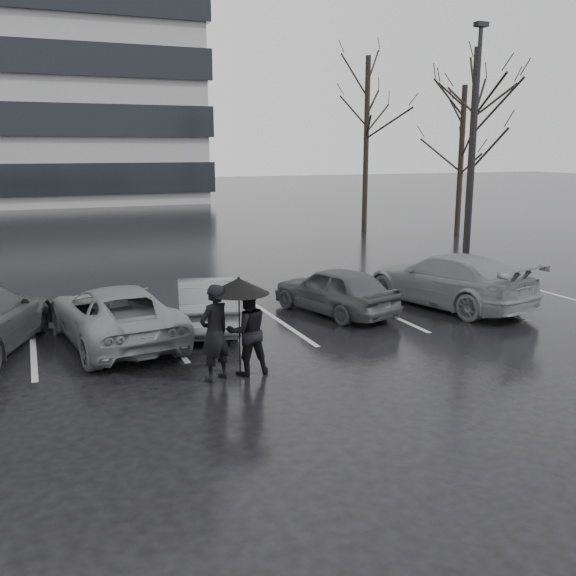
% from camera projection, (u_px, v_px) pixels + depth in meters
% --- Properties ---
extents(ground, '(160.00, 160.00, 0.00)m').
position_uv_depth(ground, '(292.00, 350.00, 13.36)').
color(ground, black).
rests_on(ground, ground).
extents(car_main, '(2.42, 3.84, 1.22)m').
position_uv_depth(car_main, '(335.00, 290.00, 16.22)').
color(car_main, black).
rests_on(car_main, ground).
extents(car_west_a, '(1.99, 3.84, 1.20)m').
position_uv_depth(car_west_a, '(206.00, 302.00, 14.94)').
color(car_west_a, '#333235').
rests_on(car_west_a, ground).
extents(car_west_b, '(2.67, 4.76, 1.26)m').
position_uv_depth(car_west_b, '(115.00, 314.00, 13.78)').
color(car_west_b, '#535456').
rests_on(car_west_b, ground).
extents(car_east, '(3.09, 5.18, 1.41)m').
position_uv_depth(car_east, '(448.00, 280.00, 17.00)').
color(car_east, '#535456').
rests_on(car_east, ground).
extents(pedestrian_left, '(0.77, 0.67, 1.78)m').
position_uv_depth(pedestrian_left, '(215.00, 333.00, 11.47)').
color(pedestrian_left, black).
rests_on(pedestrian_left, ground).
extents(pedestrian_right, '(0.80, 0.63, 1.65)m').
position_uv_depth(pedestrian_right, '(247.00, 331.00, 11.81)').
color(pedestrian_right, black).
rests_on(pedestrian_right, ground).
extents(umbrella, '(1.11, 1.11, 1.88)m').
position_uv_depth(umbrella, '(239.00, 286.00, 11.48)').
color(umbrella, black).
rests_on(umbrella, ground).
extents(lamp_post, '(0.45, 0.45, 8.26)m').
position_uv_depth(lamp_post, '(473.00, 158.00, 22.44)').
color(lamp_post, gray).
rests_on(lamp_post, ground).
extents(stall_stripes, '(19.72, 5.00, 0.00)m').
position_uv_depth(stall_stripes, '(221.00, 324.00, 15.33)').
color(stall_stripes, '#A3A3A5').
rests_on(stall_stripes, ground).
extents(tree_east, '(0.26, 0.26, 8.00)m').
position_uv_depth(tree_east, '(472.00, 151.00, 25.96)').
color(tree_east, black).
rests_on(tree_east, ground).
extents(tree_ne, '(0.26, 0.26, 7.00)m').
position_uv_depth(tree_ne, '(461.00, 161.00, 30.60)').
color(tree_ne, black).
rests_on(tree_ne, ground).
extents(tree_north, '(0.26, 0.26, 8.50)m').
position_uv_depth(tree_north, '(366.00, 145.00, 31.87)').
color(tree_north, black).
rests_on(tree_north, ground).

